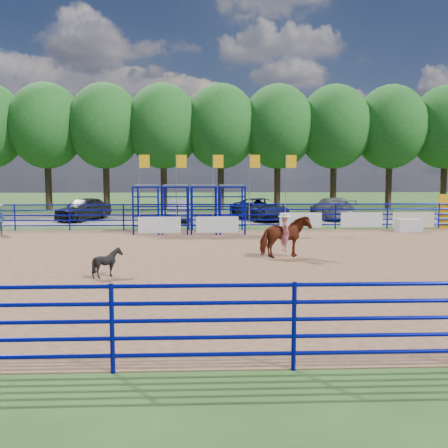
% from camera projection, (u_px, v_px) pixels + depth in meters
% --- Properties ---
extents(ground, '(120.00, 120.00, 0.00)m').
position_uv_depth(ground, '(245.00, 262.00, 18.29)').
color(ground, '#395E25').
rests_on(ground, ground).
extents(arena_dirt, '(30.00, 20.00, 0.02)m').
position_uv_depth(arena_dirt, '(245.00, 262.00, 18.29)').
color(arena_dirt, '#926749').
rests_on(arena_dirt, ground).
extents(gravel_strip, '(40.00, 10.00, 0.01)m').
position_uv_depth(gravel_strip, '(225.00, 218.00, 35.18)').
color(gravel_strip, slate).
rests_on(gravel_strip, ground).
extents(announcer_table, '(1.43, 0.82, 0.72)m').
position_uv_depth(announcer_table, '(409.00, 225.00, 27.11)').
color(announcer_table, silver).
rests_on(announcer_table, arena_dirt).
extents(horse_and_rider, '(2.08, 1.39, 2.37)m').
position_uv_depth(horse_and_rider, '(285.00, 235.00, 19.01)').
color(horse_and_rider, maroon).
rests_on(horse_and_rider, arena_dirt).
extents(calf, '(0.87, 0.79, 0.92)m').
position_uv_depth(calf, '(108.00, 262.00, 15.57)').
color(calf, black).
rests_on(calf, arena_dirt).
extents(car_a, '(3.44, 4.96, 1.57)m').
position_uv_depth(car_a, '(84.00, 209.00, 33.80)').
color(car_a, black).
rests_on(car_a, gravel_strip).
extents(car_b, '(1.72, 4.44, 1.44)m').
position_uv_depth(car_b, '(180.00, 210.00, 33.18)').
color(car_b, gray).
rests_on(car_b, gravel_strip).
extents(car_c, '(4.06, 5.77, 1.46)m').
position_uv_depth(car_c, '(260.00, 209.00, 33.95)').
color(car_c, '#161937').
rests_on(car_c, gravel_strip).
extents(car_d, '(2.27, 5.23, 1.50)m').
position_uv_depth(car_d, '(332.00, 208.00, 34.63)').
color(car_d, slate).
rests_on(car_d, gravel_strip).
extents(perimeter_fence, '(30.10, 20.10, 1.50)m').
position_uv_depth(perimeter_fence, '(245.00, 242.00, 18.21)').
color(perimeter_fence, '#060B95').
rests_on(perimeter_fence, ground).
extents(chute_assembly, '(19.32, 2.41, 4.20)m').
position_uv_depth(chute_assembly, '(196.00, 210.00, 26.87)').
color(chute_assembly, '#060B95').
rests_on(chute_assembly, ground).
extents(treeline, '(56.40, 6.40, 11.24)m').
position_uv_depth(treeline, '(221.00, 122.00, 43.33)').
color(treeline, '#3F2B19').
rests_on(treeline, ground).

